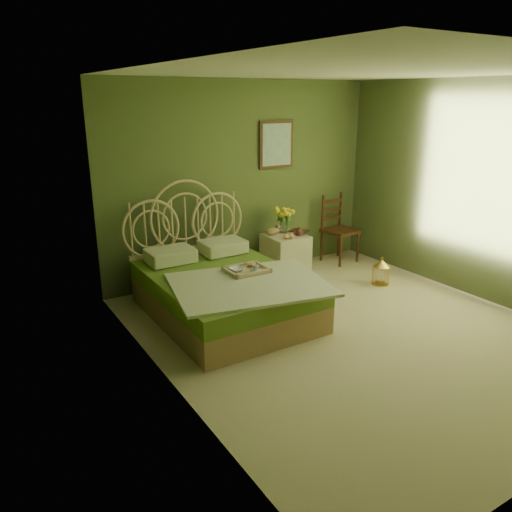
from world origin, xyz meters
TOP-DOWN VIEW (x-y plane):
  - floor at (0.00, 0.00)m, footprint 4.50×4.50m
  - ceiling at (0.00, 0.00)m, footprint 4.50×4.50m
  - wall_back at (0.00, 2.25)m, footprint 4.00×0.00m
  - wall_left at (-2.00, 0.00)m, footprint 0.00×4.50m
  - wall_right at (2.00, 0.00)m, footprint 0.00×4.50m
  - wall_art at (0.51, 2.22)m, footprint 0.54×0.04m
  - bed at (-0.93, 1.13)m, footprint 1.78×2.25m
  - nightstand at (0.42, 1.83)m, footprint 0.52×0.52m
  - chair at (1.46, 1.98)m, footprint 0.50×0.50m
  - birdcage at (1.29, 0.87)m, footprint 0.22×0.22m
  - book_lower at (0.59, 1.84)m, footprint 0.26×0.30m
  - book_upper at (0.59, 1.84)m, footprint 0.26×0.27m
  - cereal_bowl at (-0.83, 0.99)m, footprint 0.16×0.16m
  - coffee_cup at (-0.65, 0.88)m, footprint 0.08×0.08m

SIDE VIEW (x-z plane):
  - floor at x=0.00m, z-range 0.00..0.00m
  - birdcage at x=1.29m, z-range 0.00..0.33m
  - bed at x=-0.93m, z-range -0.39..1.00m
  - nightstand at x=0.42m, z-range -0.15..0.86m
  - cereal_bowl at x=-0.83m, z-range 0.54..0.58m
  - chair at x=1.46m, z-range 0.05..1.06m
  - coffee_cup at x=-0.65m, z-range 0.54..0.61m
  - book_lower at x=0.59m, z-range 0.58..0.60m
  - book_upper at x=0.59m, z-range 0.60..0.62m
  - wall_back at x=0.00m, z-range -0.70..3.30m
  - wall_left at x=-2.00m, z-range -0.95..3.55m
  - wall_right at x=2.00m, z-range -0.95..3.55m
  - wall_art at x=0.51m, z-range 1.43..2.07m
  - ceiling at x=0.00m, z-range 2.60..2.60m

